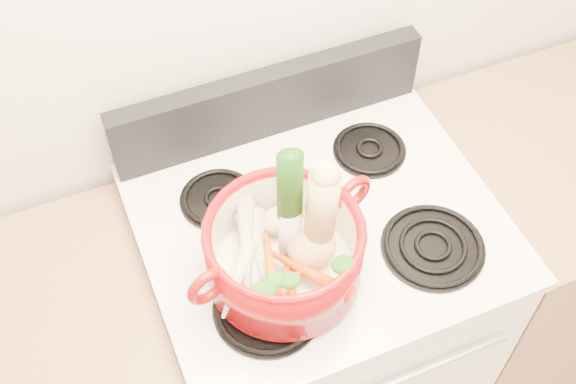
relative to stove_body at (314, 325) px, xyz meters
name	(u,v)px	position (x,y,z in m)	size (l,w,h in m)	color
stove_body	(314,325)	(0.00, 0.00, 0.00)	(0.76, 0.65, 0.92)	white
cooktop	(321,224)	(0.00, 0.00, 0.47)	(0.78, 0.67, 0.03)	white
control_backsplash	(269,102)	(0.00, 0.30, 0.58)	(0.76, 0.05, 0.18)	black
burner_front_left	(268,307)	(-0.19, -0.16, 0.50)	(0.22, 0.22, 0.02)	black
burner_front_right	(433,246)	(0.19, -0.16, 0.50)	(0.22, 0.22, 0.02)	black
burner_back_left	(218,198)	(-0.19, 0.14, 0.50)	(0.17, 0.17, 0.02)	black
burner_back_right	(370,149)	(0.19, 0.14, 0.50)	(0.17, 0.17, 0.02)	black
dutch_oven	(284,252)	(-0.13, -0.10, 0.59)	(0.31, 0.31, 0.15)	maroon
pot_handle_left	(208,286)	(-0.30, -0.15, 0.64)	(0.09, 0.09, 0.02)	maroon
pot_handle_right	(353,193)	(0.04, -0.06, 0.64)	(0.09, 0.09, 0.02)	maroon
squash	(312,221)	(-0.07, -0.11, 0.67)	(0.11, 0.11, 0.26)	#E2BC74
leek	(290,206)	(-0.11, -0.08, 0.70)	(0.05, 0.05, 0.32)	silver
ginger	(281,220)	(-0.10, -0.02, 0.56)	(0.09, 0.07, 0.05)	tan
parsnip_0	(256,264)	(-0.19, -0.09, 0.56)	(0.04, 0.04, 0.22)	beige
parsnip_1	(251,260)	(-0.19, -0.08, 0.57)	(0.05, 0.05, 0.22)	beige
parsnip_2	(257,254)	(-0.18, -0.08, 0.58)	(0.04, 0.04, 0.19)	beige
parsnip_3	(237,279)	(-0.24, -0.12, 0.58)	(0.04, 0.04, 0.16)	beige
parsnip_4	(257,240)	(-0.17, -0.05, 0.58)	(0.04, 0.04, 0.19)	beige
parsnip_5	(246,244)	(-0.19, -0.06, 0.59)	(0.04, 0.04, 0.23)	beige
carrot_0	(289,273)	(-0.13, -0.14, 0.56)	(0.03, 0.03, 0.16)	#BE4309
carrot_1	(279,291)	(-0.17, -0.17, 0.57)	(0.03, 0.03, 0.15)	#D3640A
carrot_2	(309,274)	(-0.10, -0.16, 0.57)	(0.04, 0.04, 0.19)	#DF4B0B
carrot_3	(282,293)	(-0.17, -0.18, 0.58)	(0.03, 0.03, 0.13)	#CC590A
carrot_4	(271,267)	(-0.17, -0.12, 0.58)	(0.03, 0.03, 0.15)	#DF620B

